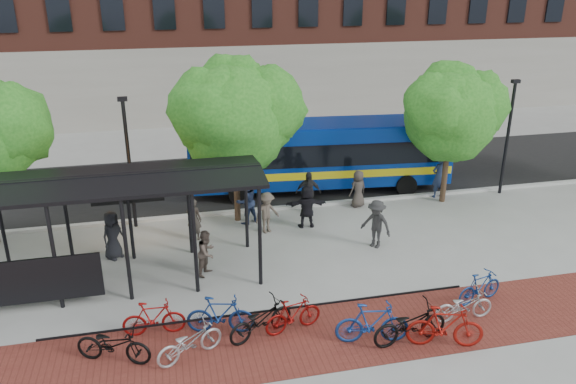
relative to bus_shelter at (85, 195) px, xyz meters
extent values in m
plane|color=#9E9E99|center=(8.13, 0.48, -3.00)|extent=(160.00, 160.00, 0.00)
cube|color=black|center=(8.13, 8.48, -2.99)|extent=(160.00, 8.00, 0.01)
cube|color=#B7B7B2|center=(8.13, 4.48, -2.94)|extent=(160.00, 0.25, 0.12)
cube|color=maroon|center=(6.13, -4.52, -3.00)|extent=(24.00, 3.00, 0.01)
cube|color=black|center=(4.83, -3.62, -3.00)|extent=(12.00, 0.05, 0.95)
cylinder|color=black|center=(-2.87, 1.33, -1.35)|extent=(0.12, 0.12, 3.30)
cylinder|color=black|center=(-0.87, -1.37, -1.35)|extent=(0.12, 0.12, 3.30)
cylinder|color=black|center=(-0.87, 1.33, -1.35)|extent=(0.12, 0.12, 3.30)
cylinder|color=black|center=(1.13, -1.37, -1.35)|extent=(0.12, 0.12, 3.30)
cylinder|color=black|center=(1.13, 1.33, -1.35)|extent=(0.12, 0.12, 3.30)
cylinder|color=black|center=(3.13, -1.37, -1.35)|extent=(0.12, 0.12, 3.30)
cylinder|color=black|center=(3.13, 1.33, -1.35)|extent=(0.12, 0.12, 3.30)
cylinder|color=black|center=(5.13, -1.37, -1.35)|extent=(0.12, 0.12, 3.30)
cylinder|color=black|center=(5.13, 1.33, -1.35)|extent=(0.12, 0.12, 3.30)
cube|color=black|center=(-1.87, -1.42, -2.00)|extent=(4.50, 0.08, 1.40)
cube|color=black|center=(0.13, -0.72, 0.45)|extent=(10.60, 1.65, 0.29)
cube|color=black|center=(0.13, 0.68, 0.45)|extent=(10.60, 1.65, 0.29)
cube|color=black|center=(0.13, 1.38, 0.05)|extent=(9.00, 0.10, 0.40)
cube|color=black|center=(1.13, 1.43, -0.60)|extent=(2.40, 0.12, 0.70)
cube|color=#FF7200|center=(1.13, 1.51, -0.60)|extent=(2.20, 0.02, 0.55)
sphere|color=#1F651A|center=(-2.87, 3.98, 1.28)|extent=(3.20, 3.20, 3.20)
cylinder|color=#382619|center=(5.13, 3.78, -1.74)|extent=(0.24, 0.24, 2.52)
sphere|color=#1F651A|center=(5.13, 3.78, 1.20)|extent=(4.20, 4.20, 4.20)
sphere|color=#1F651A|center=(6.18, 3.98, 1.50)|extent=(3.36, 3.36, 3.36)
sphere|color=#1F651A|center=(4.29, 3.48, 1.60)|extent=(3.15, 3.15, 3.15)
sphere|color=#1F651A|center=(5.23, 4.18, 2.00)|extent=(2.94, 2.94, 2.94)
cylinder|color=#382619|center=(14.13, 3.78, -1.86)|extent=(0.24, 0.24, 2.27)
sphere|color=#1F651A|center=(14.13, 3.78, 0.80)|extent=(3.80, 3.80, 3.80)
sphere|color=#1F651A|center=(15.08, 3.98, 1.10)|extent=(3.04, 3.04, 3.04)
sphere|color=#1F651A|center=(13.37, 3.48, 1.20)|extent=(2.85, 2.85, 2.85)
sphere|color=#1F651A|center=(14.23, 4.18, 1.60)|extent=(2.66, 2.66, 2.66)
cylinder|color=black|center=(1.13, 4.08, -0.50)|extent=(0.14, 0.14, 5.00)
cube|color=black|center=(1.13, 4.08, 2.05)|extent=(0.35, 0.20, 0.15)
cylinder|color=black|center=(17.13, 4.08, -0.50)|extent=(0.14, 0.14, 5.00)
cube|color=black|center=(17.13, 4.08, 2.05)|extent=(0.35, 0.20, 0.15)
cube|color=navy|center=(9.28, 6.40, -1.23)|extent=(11.82, 3.59, 2.67)
cube|color=black|center=(9.28, 6.40, -1.01)|extent=(11.60, 3.61, 0.97)
cube|color=yellow|center=(9.28, 6.40, -1.88)|extent=(11.71, 3.63, 0.34)
cube|color=navy|center=(9.28, 6.40, 0.06)|extent=(11.57, 3.32, 0.17)
cylinder|color=black|center=(5.45, 5.49, -2.53)|extent=(0.95, 0.36, 0.93)
cylinder|color=black|center=(5.68, 8.00, -2.53)|extent=(0.95, 0.36, 0.93)
cylinder|color=black|center=(12.87, 4.80, -2.53)|extent=(0.95, 0.36, 0.93)
cylinder|color=black|center=(13.10, 7.31, -2.53)|extent=(0.95, 0.36, 0.93)
imported|color=black|center=(0.81, -4.34, -2.48)|extent=(2.11, 1.40, 1.05)
imported|color=maroon|center=(1.81, -3.37, -2.49)|extent=(1.73, 0.58, 1.03)
imported|color=#A1A1A3|center=(2.69, -4.62, -2.51)|extent=(1.95, 1.36, 0.97)
imported|color=navy|center=(3.59, -3.70, -2.44)|extent=(1.94, 0.96, 1.12)
imported|color=black|center=(4.64, -4.10, -2.47)|extent=(2.11, 1.45, 1.05)
imported|color=maroon|center=(5.56, -4.06, -2.49)|extent=(1.77, 0.88, 1.02)
imported|color=navy|center=(7.48, -5.04, -2.40)|extent=(2.06, 0.90, 1.19)
imported|color=black|center=(8.47, -5.27, -2.43)|extent=(2.23, 0.99, 1.13)
imported|color=maroon|center=(9.29, -5.64, -2.39)|extent=(2.11, 1.12, 1.22)
imported|color=#A9A9AB|center=(10.41, -4.63, -2.53)|extent=(1.79, 0.66, 0.93)
imported|color=navy|center=(11.36, -3.88, -2.50)|extent=(1.73, 0.89, 1.00)
imported|color=black|center=(0.49, 1.53, -2.13)|extent=(1.00, 0.99, 1.74)
imported|color=#38322D|center=(3.33, 2.40, -2.19)|extent=(0.71, 0.63, 1.62)
imported|color=#1D2845|center=(5.45, 3.41, -2.07)|extent=(1.11, 1.01, 1.85)
imported|color=#51473C|center=(6.07, 2.39, -2.19)|extent=(1.20, 0.98, 1.62)
imported|color=#242424|center=(8.09, 3.88, -2.11)|extent=(1.10, 0.61, 1.78)
imported|color=black|center=(7.67, 2.52, -2.14)|extent=(1.63, 0.64, 1.72)
imported|color=#3D3630|center=(10.31, 4.03, -2.20)|extent=(0.90, 0.73, 1.60)
imported|color=#202D4C|center=(14.15, 4.28, -2.04)|extent=(0.75, 0.53, 1.92)
imported|color=brown|center=(3.55, -0.34, -2.22)|extent=(0.92, 0.96, 1.56)
imported|color=#292929|center=(9.66, 0.30, -2.10)|extent=(1.27, 1.32, 1.80)
camera|label=1|loc=(2.46, -16.85, 6.26)|focal=35.00mm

